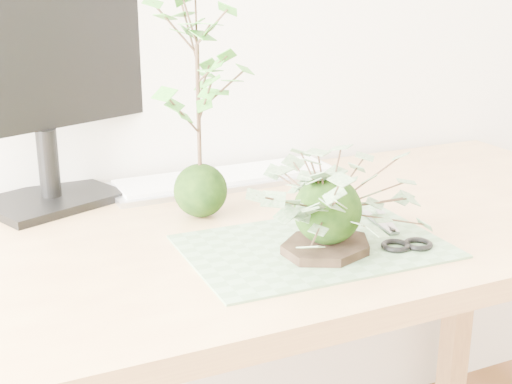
% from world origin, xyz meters
% --- Properties ---
extents(desk, '(1.60, 0.70, 0.74)m').
position_xyz_m(desk, '(0.05, 1.23, 0.65)').
color(desk, tan).
rests_on(desk, ground_plane).
extents(cutting_mat, '(0.43, 0.29, 0.00)m').
position_xyz_m(cutting_mat, '(0.09, 1.11, 0.74)').
color(cutting_mat, '#587B52').
rests_on(cutting_mat, desk).
extents(stone_dish, '(0.21, 0.21, 0.01)m').
position_xyz_m(stone_dish, '(0.10, 1.08, 0.75)').
color(stone_dish, black).
rests_on(stone_dish, cutting_mat).
extents(ivy_kokedama, '(0.38, 0.38, 0.22)m').
position_xyz_m(ivy_kokedama, '(0.10, 1.08, 0.87)').
color(ivy_kokedama, black).
rests_on(ivy_kokedama, stone_dish).
extents(maple_kokedama, '(0.24, 0.24, 0.41)m').
position_xyz_m(maple_kokedama, '(-0.02, 1.33, 1.03)').
color(maple_kokedama, black).
rests_on(maple_kokedama, desk).
extents(keyboard, '(0.51, 0.15, 0.02)m').
position_xyz_m(keyboard, '(0.10, 1.51, 0.75)').
color(keyboard, '#B0B0B9').
rests_on(keyboard, desk).
extents(monitor, '(0.57, 0.27, 0.53)m').
position_xyz_m(monitor, '(-0.26, 1.53, 1.05)').
color(monitor, black).
rests_on(monitor, desk).
extents(scissors, '(0.10, 0.20, 0.01)m').
position_xyz_m(scissors, '(0.24, 1.06, 0.75)').
color(scissors, gray).
rests_on(scissors, cutting_mat).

